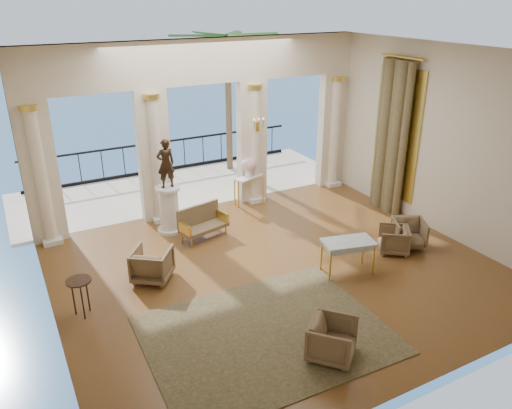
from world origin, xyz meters
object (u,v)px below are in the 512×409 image
armchair_b (409,232)px  settee (202,222)px  armchair_a (332,338)px  statue (166,164)px  game_table (348,244)px  pedestal (169,210)px  armchair_c (394,239)px  armchair_d (152,263)px  console_table (249,181)px  side_table (79,285)px

armchair_b → settee: 4.92m
armchair_a → statue: 5.95m
armchair_b → game_table: game_table is taller
game_table → pedestal: pedestal is taller
armchair_c → armchair_d: 5.43m
pedestal → console_table: size_ratio=1.28×
armchair_a → game_table: size_ratio=0.63×
game_table → pedestal: bearing=139.2°
armchair_d → side_table: bearing=58.2°
settee → game_table: size_ratio=1.09×
settee → side_table: size_ratio=1.72×
pedestal → statue: bearing=-90.0°
armchair_c → side_table: side_table is taller
side_table → settee: bearing=31.3°
armchair_c → pedestal: 5.41m
armchair_d → statue: (1.08, 2.01, 1.40)m
game_table → armchair_c: bearing=21.6°
armchair_b → armchair_d: 5.91m
pedestal → side_table: 3.69m
armchair_d → console_table: size_ratio=0.83×
side_table → armchair_d: bearing=21.5°
armchair_c → statue: 5.60m
armchair_d → armchair_c: bearing=-158.7°
armchair_b → armchair_c: (-0.50, -0.05, -0.03)m
armchair_b → pedestal: pedestal is taller
game_table → statue: 4.67m
armchair_b → pedestal: bearing=171.9°
armchair_c → settee: settee is taller
armchair_d → side_table: (-1.53, -0.60, 0.26)m
armchair_a → armchair_b: armchair_a is taller
settee → armchair_b: bearing=-47.6°
statue → console_table: size_ratio=1.29×
settee → console_table: bearing=19.7°
pedestal → statue: size_ratio=0.99×
game_table → pedestal: (-2.66, 3.68, -0.09)m
armchair_a → console_table: (1.77, 6.35, 0.31)m
console_table → pedestal: bearing=174.4°
game_table → statue: size_ratio=0.98×
armchair_c → side_table: size_ratio=0.90×
armchair_c → statue: statue is taller
armchair_b → statue: statue is taller
armchair_c → game_table: size_ratio=0.57×
settee → console_table: 2.36m
armchair_c → armchair_d: (-5.24, 1.45, 0.05)m
game_table → armchair_d: bearing=169.3°
armchair_b → console_table: 4.57m
game_table → console_table: bearing=104.9°
armchair_a → statue: statue is taller
armchair_a → armchair_b: 4.54m
armchair_c → pedestal: size_ratio=0.57×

